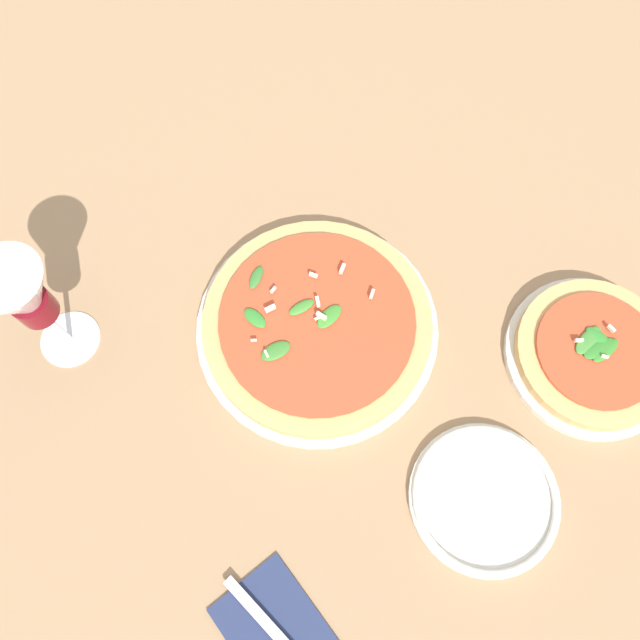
{
  "coord_description": "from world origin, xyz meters",
  "views": [
    {
      "loc": [
        0.27,
        -0.14,
        0.77
      ],
      "look_at": [
        0.02,
        0.0,
        0.03
      ],
      "focal_mm": 35.0,
      "sensor_mm": 36.0,
      "label": 1
    }
  ],
  "objects_px": {
    "pizza_personal_side": "(593,354)",
    "side_plate_white": "(484,498)",
    "pizza_arugula_main": "(320,324)",
    "wine_glass": "(26,299)"
  },
  "relations": [
    {
      "from": "pizza_arugula_main",
      "to": "pizza_personal_side",
      "type": "height_order",
      "value": "pizza_arugula_main"
    },
    {
      "from": "wine_glass",
      "to": "side_plate_white",
      "type": "xyz_separation_m",
      "value": [
        0.43,
        0.35,
        -0.13
      ]
    },
    {
      "from": "pizza_personal_side",
      "to": "wine_glass",
      "type": "relative_size",
      "value": 1.15
    },
    {
      "from": "pizza_arugula_main",
      "to": "wine_glass",
      "type": "bearing_deg",
      "value": -116.81
    },
    {
      "from": "pizza_arugula_main",
      "to": "wine_glass",
      "type": "xyz_separation_m",
      "value": [
        -0.15,
        -0.29,
        0.12
      ]
    },
    {
      "from": "pizza_personal_side",
      "to": "side_plate_white",
      "type": "height_order",
      "value": "pizza_personal_side"
    },
    {
      "from": "pizza_arugula_main",
      "to": "pizza_personal_side",
      "type": "bearing_deg",
      "value": 53.7
    },
    {
      "from": "wine_glass",
      "to": "side_plate_white",
      "type": "distance_m",
      "value": 0.57
    },
    {
      "from": "pizza_personal_side",
      "to": "wine_glass",
      "type": "xyz_separation_m",
      "value": [
        -0.35,
        -0.57,
        0.12
      ]
    },
    {
      "from": "pizza_arugula_main",
      "to": "side_plate_white",
      "type": "distance_m",
      "value": 0.29
    }
  ]
}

